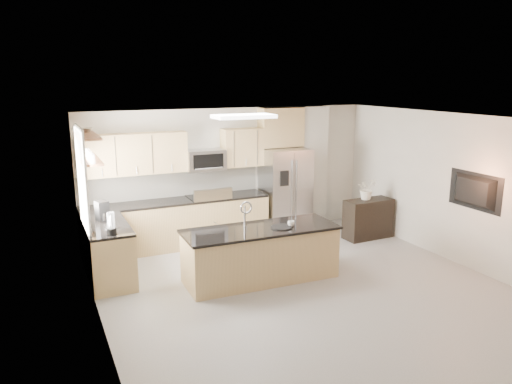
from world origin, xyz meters
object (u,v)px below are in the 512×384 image
bowl (84,129)px  television (471,191)px  refrigerator (285,191)px  coffee_maker (102,211)px  cup (291,224)px  platter (281,227)px  range (209,219)px  blender (111,225)px  island (261,254)px  microwave (205,160)px  flower_vase (367,183)px  kettle (111,221)px  credenza (368,219)px

bowl → television: (5.76, -2.51, -1.03)m
refrigerator → coffee_maker: (-3.75, -0.81, 0.19)m
cup → bowl: bearing=150.9°
cup → platter: bearing=-179.3°
range → bowl: 3.01m
platter → blender: blender is taller
range → television: bearing=-41.6°
bowl → island: bearing=-31.9°
microwave → flower_vase: microwave is taller
bowl → blender: bearing=-80.5°
island → cup: size_ratio=21.56×
kettle → island: bearing=-20.4°
flower_vase → television: bearing=-76.5°
cup → credenza: bearing=25.8°
microwave → coffee_maker: size_ratio=2.31×
refrigerator → blender: bearing=-156.6°
range → cup: 2.35m
cup → bowl: 3.61m
coffee_maker → platter: bearing=-28.1°
platter → television: television is taller
island → coffee_maker: (-2.24, 1.25, 0.64)m
refrigerator → blender: refrigerator is taller
microwave → cup: (0.63, -2.34, -0.72)m
coffee_maker → bowl: size_ratio=0.94×
cup → island: bearing=167.0°
island → flower_vase: flower_vase is taller
refrigerator → platter: bearing=-119.0°
microwave → island: microwave is taller
television → platter: bearing=73.6°
island → bowl: bearing=149.3°
microwave → coffee_maker: (-2.09, -0.98, -0.55)m
credenza → television: 2.32m
refrigerator → cup: bearing=-115.3°
microwave → television: (3.51, -3.24, -0.28)m
flower_vase → microwave: bearing=159.4°
platter → blender: size_ratio=1.00×
island → cup: (0.49, -0.11, 0.47)m
refrigerator → flower_vase: bearing=-35.4°
television → refrigerator: bearing=31.0°
coffee_maker → flower_vase: 5.10m
microwave → blender: size_ratio=2.26×
range → island: (0.15, -2.11, -0.04)m
flower_vase → television: size_ratio=0.60×
range → platter: range is taller
refrigerator → credenza: refrigerator is taller
range → bowl: bearing=-164.8°
blender → kettle: bearing=82.1°
cup → kettle: size_ratio=0.46×
refrigerator → platter: (-1.20, -2.17, -0.02)m
credenza → television: television is taller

